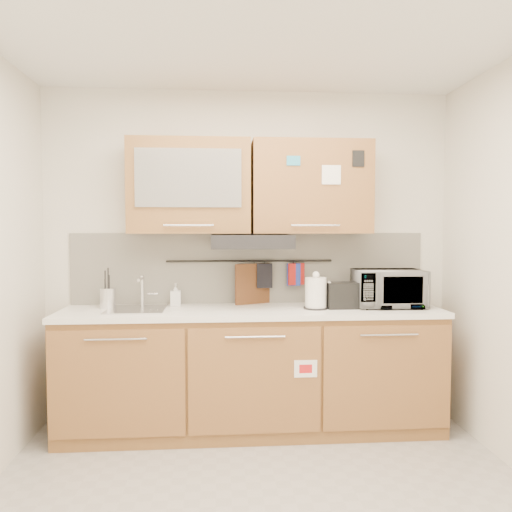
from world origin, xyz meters
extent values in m
plane|color=white|center=(0.00, 0.00, 2.60)|extent=(3.20, 3.20, 0.00)
plane|color=silver|center=(0.00, 1.50, 1.30)|extent=(3.20, 0.00, 3.20)
cube|color=olive|center=(0.00, 1.20, 0.44)|extent=(2.80, 0.60, 0.88)
cube|color=black|center=(0.00, 1.20, 0.05)|extent=(2.80, 0.54, 0.10)
cube|color=#A07139|center=(-0.93, 0.89, 0.47)|extent=(0.91, 0.02, 0.74)
cylinder|color=silver|center=(-0.93, 0.86, 0.78)|extent=(0.41, 0.01, 0.01)
cube|color=#A07139|center=(0.00, 0.89, 0.47)|extent=(0.91, 0.02, 0.74)
cylinder|color=silver|center=(0.00, 0.86, 0.78)|extent=(0.41, 0.01, 0.01)
cube|color=#A07139|center=(0.93, 0.89, 0.47)|extent=(0.91, 0.02, 0.74)
cylinder|color=silver|center=(0.93, 0.86, 0.78)|extent=(0.41, 0.01, 0.01)
cube|color=white|center=(0.00, 1.19, 0.90)|extent=(2.82, 0.62, 0.04)
cube|color=silver|center=(0.00, 1.49, 1.20)|extent=(2.80, 0.02, 0.56)
cube|color=olive|center=(-0.46, 1.32, 1.83)|extent=(0.90, 0.35, 0.70)
cube|color=silver|center=(-0.46, 1.14, 1.88)|extent=(0.76, 0.02, 0.42)
cube|color=#A07139|center=(0.46, 1.32, 1.83)|extent=(0.90, 0.35, 0.70)
cube|color=white|center=(0.58, 1.14, 1.91)|extent=(0.14, 0.00, 0.14)
cube|color=black|center=(0.00, 1.25, 1.42)|extent=(0.60, 0.46, 0.10)
cube|color=silver|center=(-0.85, 1.20, 0.92)|extent=(0.42, 0.40, 0.03)
cylinder|color=silver|center=(-0.83, 1.36, 1.04)|extent=(0.03, 0.03, 0.24)
cylinder|color=silver|center=(-0.83, 1.28, 1.14)|extent=(0.02, 0.18, 0.02)
cylinder|color=black|center=(0.00, 1.45, 1.26)|extent=(1.30, 0.02, 0.02)
cylinder|color=silver|center=(-1.08, 1.31, 1.00)|extent=(0.14, 0.14, 0.15)
cylinder|color=black|center=(-1.10, 1.32, 1.06)|extent=(0.01, 0.01, 0.28)
cylinder|color=black|center=(-1.06, 1.30, 1.05)|extent=(0.01, 0.01, 0.25)
cylinder|color=black|center=(-1.08, 1.33, 1.07)|extent=(0.01, 0.01, 0.30)
cylinder|color=black|center=(-1.09, 1.29, 1.03)|extent=(0.01, 0.01, 0.22)
cylinder|color=white|center=(0.47, 1.16, 1.04)|extent=(0.17, 0.17, 0.23)
sphere|color=white|center=(0.47, 1.16, 1.17)|extent=(0.05, 0.05, 0.05)
cube|color=white|center=(0.57, 1.17, 1.05)|extent=(0.02, 0.03, 0.15)
cylinder|color=black|center=(0.47, 1.16, 0.93)|extent=(0.18, 0.18, 0.01)
cube|color=black|center=(0.69, 1.17, 1.02)|extent=(0.26, 0.16, 0.19)
cube|color=black|center=(0.64, 1.17, 1.11)|extent=(0.08, 0.12, 0.01)
cube|color=black|center=(0.73, 1.17, 1.11)|extent=(0.08, 0.12, 0.01)
imported|color=#999999|center=(1.04, 1.21, 1.06)|extent=(0.52, 0.35, 0.28)
imported|color=#999999|center=(-0.58, 1.37, 1.01)|extent=(0.08, 0.08, 0.17)
cube|color=brown|center=(0.03, 1.44, 1.04)|extent=(0.31, 0.15, 0.40)
cube|color=#21359B|center=(0.35, 1.44, 1.15)|extent=(0.11, 0.03, 0.18)
cube|color=black|center=(0.12, 1.44, 1.14)|extent=(0.12, 0.04, 0.19)
cube|color=#AF1B17|center=(0.37, 1.44, 1.15)|extent=(0.14, 0.07, 0.17)
camera|label=1|loc=(-0.24, -2.48, 1.52)|focal=35.00mm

